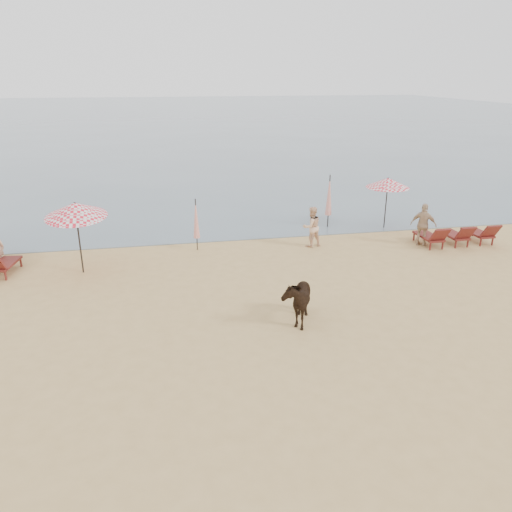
{
  "coord_description": "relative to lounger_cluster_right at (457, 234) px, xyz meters",
  "views": [
    {
      "loc": [
        -2.99,
        -10.52,
        6.93
      ],
      "look_at": [
        0.0,
        5.0,
        1.1
      ],
      "focal_mm": 35.0,
      "sensor_mm": 36.0,
      "label": 1
    }
  ],
  "objects": [
    {
      "name": "umbrella_closed_left",
      "position": [
        -10.92,
        1.43,
        0.87
      ],
      "size": [
        0.26,
        0.26,
        2.17
      ],
      "rotation": [
        0.0,
        0.0,
        -0.22
      ],
      "color": "black",
      "rests_on": "ground"
    },
    {
      "name": "ground",
      "position": [
        -9.23,
        -7.7,
        -0.47
      ],
      "size": [
        120.0,
        120.0,
        0.0
      ],
      "primitive_type": "plane",
      "color": "tan",
      "rests_on": "ground"
    },
    {
      "name": "umbrella_open_left_b",
      "position": [
        -15.26,
        -0.28,
        1.92
      ],
      "size": [
        2.16,
        2.2,
        2.75
      ],
      "rotation": [
        0.0,
        0.0,
        -0.12
      ],
      "color": "black",
      "rests_on": "ground"
    },
    {
      "name": "umbrella_open_right",
      "position": [
        -1.99,
        2.85,
        1.71
      ],
      "size": [
        1.98,
        1.98,
        2.41
      ],
      "rotation": [
        0.0,
        0.0,
        -0.03
      ],
      "color": "black",
      "rests_on": "ground"
    },
    {
      "name": "cow",
      "position": [
        -8.55,
        -5.46,
        0.26
      ],
      "size": [
        1.3,
        1.89,
        1.46
      ],
      "primitive_type": "imported",
      "rotation": [
        0.0,
        0.0,
        -0.33
      ],
      "color": "black",
      "rests_on": "ground"
    },
    {
      "name": "beachgoer_right_a",
      "position": [
        -6.15,
        0.99,
        0.39
      ],
      "size": [
        0.97,
        0.84,
        1.72
      ],
      "primitive_type": "imported",
      "rotation": [
        0.0,
        0.0,
        3.4
      ],
      "color": "#E4B28E",
      "rests_on": "ground"
    },
    {
      "name": "lounger_cluster_right",
      "position": [
        0.0,
        0.0,
        0.0
      ],
      "size": [
        3.1,
        1.88,
        0.67
      ],
      "rotation": [
        0.0,
        0.0,
        0.03
      ],
      "color": "maroon",
      "rests_on": "ground"
    },
    {
      "name": "umbrella_closed_right",
      "position": [
        -4.56,
        3.49,
        1.08
      ],
      "size": [
        0.31,
        0.31,
        2.52
      ],
      "rotation": [
        0.0,
        0.0,
        0.39
      ],
      "color": "black",
      "rests_on": "ground"
    },
    {
      "name": "sea",
      "position": [
        -9.23,
        72.3,
        -0.47
      ],
      "size": [
        160.0,
        140.0,
        0.06
      ],
      "primitive_type": "cube",
      "color": "#51606B",
      "rests_on": "ground"
    },
    {
      "name": "beachgoer_right_b",
      "position": [
        -1.49,
        0.21,
        0.44
      ],
      "size": [
        1.11,
        1.0,
        1.82
      ],
      "primitive_type": "imported",
      "rotation": [
        0.0,
        0.0,
        2.49
      ],
      "color": "tan",
      "rests_on": "ground"
    }
  ]
}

